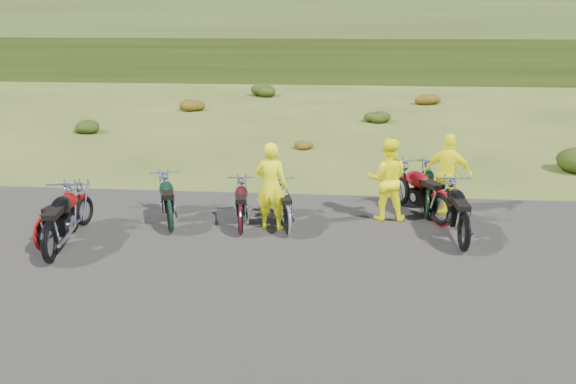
# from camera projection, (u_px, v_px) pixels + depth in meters

# --- Properties ---
(ground) EXTENTS (300.00, 300.00, 0.00)m
(ground) POSITION_uv_depth(u_px,v_px,m) (292.00, 259.00, 10.76)
(ground) COLOR #3D4818
(ground) RESTS_ON ground
(gravel_pad) EXTENTS (20.00, 12.00, 0.04)m
(gravel_pad) POSITION_uv_depth(u_px,v_px,m) (281.00, 312.00, 8.86)
(gravel_pad) COLOR black
(gravel_pad) RESTS_ON ground
(hill_slope) EXTENTS (300.00, 45.97, 9.37)m
(hill_slope) POSITION_uv_depth(u_px,v_px,m) (330.00, 59.00, 58.21)
(hill_slope) COLOR #2C3812
(hill_slope) RESTS_ON ground
(hill_plateau) EXTENTS (300.00, 90.00, 9.17)m
(hill_plateau) POSITION_uv_depth(u_px,v_px,m) (335.00, 36.00, 115.15)
(hill_plateau) COLOR #2C3812
(hill_plateau) RESTS_ON ground
(shrub_1) EXTENTS (1.03, 1.03, 0.61)m
(shrub_1) POSITION_uv_depth(u_px,v_px,m) (85.00, 125.00, 22.14)
(shrub_1) COLOR #1D330C
(shrub_1) RESTS_ON ground
(shrub_2) EXTENTS (1.30, 1.30, 0.77)m
(shrub_2) POSITION_uv_depth(u_px,v_px,m) (191.00, 103.00, 26.91)
(shrub_2) COLOR #6B350D
(shrub_2) RESTS_ON ground
(shrub_3) EXTENTS (1.56, 1.56, 0.92)m
(shrub_3) POSITION_uv_depth(u_px,v_px,m) (265.00, 88.00, 31.67)
(shrub_3) COLOR #1D330C
(shrub_3) RESTS_ON ground
(shrub_4) EXTENTS (0.77, 0.77, 0.45)m
(shrub_4) POSITION_uv_depth(u_px,v_px,m) (301.00, 143.00, 19.45)
(shrub_4) COLOR #6B350D
(shrub_4) RESTS_ON ground
(shrub_5) EXTENTS (1.03, 1.03, 0.61)m
(shrub_5) POSITION_uv_depth(u_px,v_px,m) (376.00, 115.00, 24.22)
(shrub_5) COLOR #1D330C
(shrub_5) RESTS_ON ground
(shrub_6) EXTENTS (1.30, 1.30, 0.77)m
(shrub_6) POSITION_uv_depth(u_px,v_px,m) (426.00, 97.00, 28.99)
(shrub_6) COLOR #6B350D
(shrub_6) RESTS_ON ground
(motorcycle_0) EXTENTS (1.14, 2.37, 1.19)m
(motorcycle_0) POSITION_uv_depth(u_px,v_px,m) (52.00, 264.00, 10.58)
(motorcycle_0) COLOR black
(motorcycle_0) RESTS_ON ground
(motorcycle_1) EXTENTS (0.93, 2.14, 1.09)m
(motorcycle_1) POSITION_uv_depth(u_px,v_px,m) (48.00, 252.00, 11.11)
(motorcycle_1) COLOR maroon
(motorcycle_1) RESTS_ON ground
(motorcycle_2) EXTENTS (1.35, 2.14, 1.06)m
(motorcycle_2) POSITION_uv_depth(u_px,v_px,m) (171.00, 233.00, 12.04)
(motorcycle_2) COLOR black
(motorcycle_2) RESTS_ON ground
(motorcycle_3) EXTENTS (1.04, 1.98, 0.99)m
(motorcycle_3) POSITION_uv_depth(u_px,v_px,m) (288.00, 237.00, 11.86)
(motorcycle_3) COLOR silver
(motorcycle_3) RESTS_ON ground
(motorcycle_4) EXTENTS (0.88, 1.95, 0.99)m
(motorcycle_4) POSITION_uv_depth(u_px,v_px,m) (241.00, 235.00, 11.92)
(motorcycle_4) COLOR #430B11
(motorcycle_4) RESTS_ON ground
(motorcycle_5) EXTENTS (0.79, 2.26, 1.18)m
(motorcycle_5) POSITION_uv_depth(u_px,v_px,m) (462.00, 252.00, 11.09)
(motorcycle_5) COLOR black
(motorcycle_5) RESTS_ON ground
(motorcycle_6) EXTENTS (1.79, 2.41, 1.22)m
(motorcycle_6) POSITION_uv_depth(u_px,v_px,m) (439.00, 228.00, 12.36)
(motorcycle_6) COLOR maroon
(motorcycle_6) RESTS_ON ground
(motorcycle_7) EXTENTS (0.94, 2.16, 1.10)m
(motorcycle_7) POSITION_uv_depth(u_px,v_px,m) (426.00, 219.00, 12.86)
(motorcycle_7) COLOR black
(motorcycle_7) RESTS_ON ground
(person_middle) EXTENTS (0.77, 0.57, 1.92)m
(person_middle) POSITION_uv_depth(u_px,v_px,m) (271.00, 187.00, 11.97)
(person_middle) COLOR #EEEC0C
(person_middle) RESTS_ON ground
(person_right_a) EXTENTS (0.94, 0.75, 1.87)m
(person_right_a) POSITION_uv_depth(u_px,v_px,m) (387.00, 181.00, 12.55)
(person_right_a) COLOR #EEEC0C
(person_right_a) RESTS_ON ground
(person_right_b) EXTENTS (1.19, 0.83, 1.88)m
(person_right_b) POSITION_uv_depth(u_px,v_px,m) (448.00, 175.00, 12.95)
(person_right_b) COLOR #EEEC0C
(person_right_b) RESTS_ON ground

